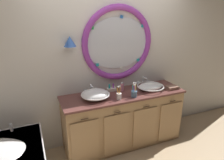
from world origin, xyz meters
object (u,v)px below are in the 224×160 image
Objects in this scene: sink_basin_right at (150,86)px; soap_dispenser at (122,87)px; toothbrush_holder_right at (134,93)px; folded_hand_towel at (172,88)px; sink_basin_left at (95,94)px; toothbrush_holder_left at (119,96)px; toiletry_basket at (111,89)px.

soap_dispenser is at bearing 164.29° from sink_basin_right.
folded_hand_towel is at bearing 3.25° from toothbrush_holder_right.
sink_basin_left is 2.75× the size of soap_dispenser.
toothbrush_holder_left is 0.32m from soap_dispenser.
folded_hand_towel is 0.98m from toiletry_basket.
toothbrush_holder_right reaches higher than soap_dispenser.
sink_basin_right is 0.46m from soap_dispenser.
toothbrush_holder_left reaches higher than sink_basin_right.
toothbrush_holder_right reaches higher than sink_basin_right.
toiletry_basket reaches higher than folded_hand_towel.
toothbrush_holder_right reaches higher than toiletry_basket.
sink_basin_left is 0.96× the size of sink_basin_right.
toothbrush_holder_left is at bearing -93.50° from toiletry_basket.
sink_basin_left is 1.84× the size of toothbrush_holder_right.
sink_basin_left is at bearing -180.00° from sink_basin_right.
toothbrush_holder_left is 0.95m from folded_hand_towel.
sink_basin_right is at bearing 0.00° from sink_basin_left.
sink_basin_right is at bearing 21.95° from toothbrush_holder_right.
folded_hand_towel is (0.33, -0.11, -0.03)m from sink_basin_right.
sink_basin_left is 2.76× the size of toiletry_basket.
folded_hand_towel is (0.71, 0.04, -0.04)m from toothbrush_holder_right.
sink_basin_left is at bearing 174.95° from folded_hand_towel.
sink_basin_left reaches higher than toiletry_basket.
toiletry_basket is at bearing 161.93° from folded_hand_towel.
toothbrush_holder_left is (-0.61, -0.14, -0.00)m from sink_basin_right.
toothbrush_holder_right is at bearing -176.75° from folded_hand_towel.
toiletry_basket is (0.02, 0.33, -0.02)m from toothbrush_holder_left.
sink_basin_right is 2.87× the size of toiletry_basket.
soap_dispenser reaches higher than folded_hand_towel.
soap_dispenser is at bearing 56.76° from toothbrush_holder_left.
sink_basin_left is 0.92m from sink_basin_right.
sink_basin_right is at bearing -15.71° from soap_dispenser.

